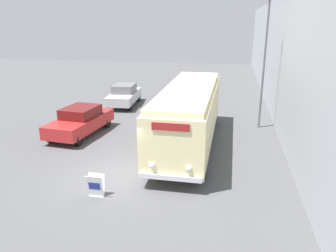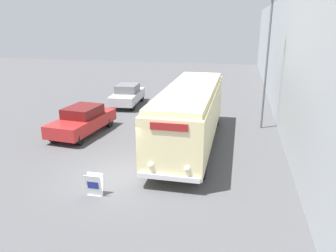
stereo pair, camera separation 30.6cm
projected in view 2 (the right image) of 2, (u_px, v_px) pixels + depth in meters
The scene contains 7 objects.
ground_plane at pixel (118, 177), 13.72m from camera, with size 80.00×80.00×0.00m, color #4C4C4F.
building_wall_right at pixel (284, 61), 20.33m from camera, with size 0.30×60.00×7.78m.
vintage_bus at pixel (190, 113), 16.76m from camera, with size 2.53×10.41×3.11m.
sign_board at pixel (94, 185), 12.17m from camera, with size 0.64×0.33×0.86m.
streetlamp at pixel (268, 46), 18.60m from camera, with size 0.36×0.36×7.71m.
parked_car_near at pixel (83, 120), 18.80m from camera, with size 2.41×4.83×1.60m.
parked_car_mid at pixel (127, 95), 25.27m from camera, with size 2.14×4.51×1.62m.
Camera 2 is at (4.72, -11.67, 6.21)m, focal length 35.00 mm.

